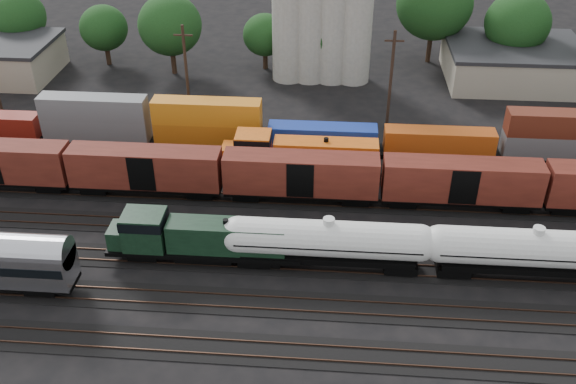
{
  "coord_description": "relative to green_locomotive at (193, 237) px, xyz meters",
  "views": [
    {
      "loc": [
        5.53,
        -48.1,
        35.48
      ],
      "look_at": [
        1.61,
        2.0,
        3.0
      ],
      "focal_mm": 40.0,
      "sensor_mm": 36.0,
      "label": 1
    }
  ],
  "objects": [
    {
      "name": "utility_poles",
      "position": [
        6.0,
        27.0,
        3.68
      ],
      "size": [
        122.2,
        0.36,
        12.0
      ],
      "color": "black",
      "rests_on": "ground"
    },
    {
      "name": "tree_band",
      "position": [
        11.44,
        43.91,
        4.41
      ],
      "size": [
        163.88,
        22.73,
        13.83
      ],
      "color": "black",
      "rests_on": "ground"
    },
    {
      "name": "tank_car_b",
      "position": [
        28.45,
        0.0,
        0.33
      ],
      "size": [
        18.48,
        3.31,
        4.84
      ],
      "color": "silver",
      "rests_on": "ground"
    },
    {
      "name": "industrial_sheds",
      "position": [
        12.62,
        40.25,
        0.03
      ],
      "size": [
        119.38,
        17.26,
        5.1
      ],
      "color": "#9E937F",
      "rests_on": "ground"
    },
    {
      "name": "orange_locomotive",
      "position": [
        7.86,
        15.0,
        0.03
      ],
      "size": [
        17.94,
        2.99,
        4.49
      ],
      "color": "black",
      "rests_on": "ground"
    },
    {
      "name": "green_locomotive",
      "position": [
        0.0,
        0.0,
        0.0
      ],
      "size": [
        16.74,
        2.95,
        4.43
      ],
      "color": "black",
      "rests_on": "ground"
    },
    {
      "name": "ground",
      "position": [
        6.0,
        5.0,
        -2.53
      ],
      "size": [
        600.0,
        600.0,
        0.0
      ],
      "primitive_type": "plane",
      "color": "black"
    },
    {
      "name": "container_wall",
      "position": [
        -5.2,
        20.0,
        -0.14
      ],
      "size": [
        160.0,
        2.6,
        5.8
      ],
      "color": "black",
      "rests_on": "ground"
    },
    {
      "name": "tank_car_a",
      "position": [
        11.53,
        0.0,
        0.31
      ],
      "size": [
        18.33,
        3.28,
        4.8
      ],
      "color": "silver",
      "rests_on": "ground"
    },
    {
      "name": "tracks",
      "position": [
        6.0,
        5.0,
        -2.48
      ],
      "size": [
        180.0,
        33.2,
        0.2
      ],
      "color": "black",
      "rests_on": "ground"
    },
    {
      "name": "boxcar_string",
      "position": [
        0.94,
        10.0,
        0.59
      ],
      "size": [
        122.8,
        2.9,
        4.2
      ],
      "color": "black",
      "rests_on": "ground"
    }
  ]
}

